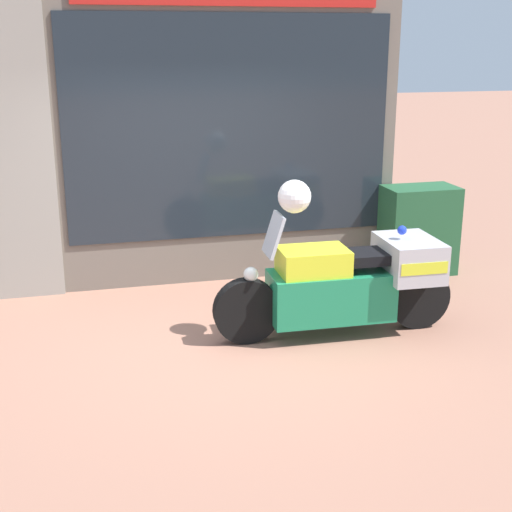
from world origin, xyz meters
TOP-DOWN VIEW (x-y plane):
  - ground_plane at (0.00, 0.00)m, footprint 60.00×60.00m
  - shop_building at (-0.42, 2.00)m, footprint 5.00×0.55m
  - window_display at (0.46, 2.03)m, footprint 3.49×0.30m
  - paramedic_motorcycle at (1.25, -0.07)m, footprint 2.36×0.73m
  - utility_cabinet at (2.75, 1.52)m, footprint 0.86×0.52m
  - white_helmet at (0.68, -0.05)m, footprint 0.30×0.30m

SIDE VIEW (x-z plane):
  - ground_plane at x=0.00m, z-range 0.00..0.00m
  - window_display at x=0.46m, z-range -0.51..1.44m
  - utility_cabinet at x=2.75m, z-range 0.00..1.06m
  - paramedic_motorcycle at x=1.25m, z-range -0.08..1.15m
  - white_helmet at x=0.68m, z-range 1.23..1.54m
  - shop_building at x=-0.42m, z-range 0.01..3.48m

